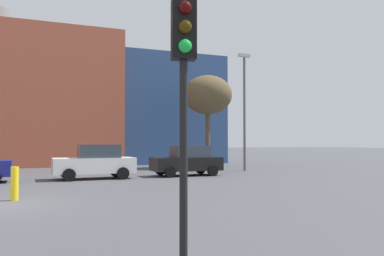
% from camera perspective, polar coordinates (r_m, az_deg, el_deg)
% --- Properties ---
extents(parked_car_3, '(4.00, 1.96, 1.73)m').
position_cam_1_polar(parked_car_3, '(20.81, -13.66, -4.72)').
color(parked_car_3, white).
rests_on(parked_car_3, ground_plane).
extents(parked_car_4, '(3.81, 1.87, 1.65)m').
position_cam_1_polar(parked_car_4, '(22.13, -0.68, -4.71)').
color(parked_car_4, black).
rests_on(parked_car_4, ground_plane).
extents(traffic_light_near_right, '(0.40, 0.39, 3.99)m').
position_cam_1_polar(traffic_light_near_right, '(5.92, -1.17, 8.29)').
color(traffic_light_near_right, black).
rests_on(traffic_light_near_right, ground_plane).
extents(bare_tree_1, '(3.57, 3.57, 6.73)m').
position_cam_1_polar(bare_tree_1, '(29.23, 2.25, 4.69)').
color(bare_tree_1, brown).
rests_on(bare_tree_1, ground_plane).
extents(bollard_yellow_0, '(0.24, 0.24, 1.08)m').
position_cam_1_polar(bollard_yellow_0, '(14.08, -24.03, -7.26)').
color(bollard_yellow_0, yellow).
rests_on(bollard_yellow_0, ground_plane).
extents(street_lamp, '(0.80, 0.24, 7.61)m').
position_cam_1_polar(street_lamp, '(26.15, 7.51, 3.42)').
color(street_lamp, '#59595E').
rests_on(street_lamp, ground_plane).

